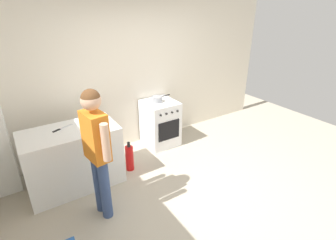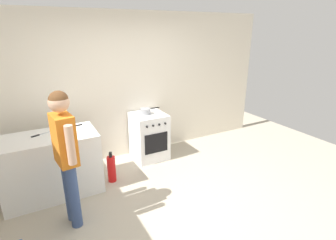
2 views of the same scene
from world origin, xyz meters
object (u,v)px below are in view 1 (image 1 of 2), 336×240
(oven_left, at_px, (160,123))
(fire_extinguisher, at_px, (130,158))
(pot, at_px, (157,99))
(knife_chef, at_px, (62,128))
(person, at_px, (97,145))
(knife_utility, at_px, (92,118))

(oven_left, bearing_deg, fire_extinguisher, -151.22)
(fire_extinguisher, bearing_deg, pot, 31.42)
(oven_left, bearing_deg, knife_chef, -170.99)
(oven_left, height_order, person, person)
(oven_left, xyz_separation_m, pot, (-0.05, 0.03, 0.48))
(knife_utility, bearing_deg, pot, 8.73)
(knife_chef, xyz_separation_m, knife_utility, (0.47, 0.11, 0.00))
(knife_utility, bearing_deg, person, -104.76)
(knife_utility, bearing_deg, oven_left, 7.33)
(knife_utility, relative_size, fire_extinguisher, 0.50)
(pot, xyz_separation_m, knife_chef, (-1.72, -0.30, 0.00))
(person, bearing_deg, knife_chef, 102.86)
(oven_left, height_order, fire_extinguisher, oven_left)
(knife_utility, distance_m, fire_extinguisher, 0.87)
(knife_chef, distance_m, fire_extinguisher, 1.14)
(oven_left, distance_m, person, 2.03)
(pot, bearing_deg, knife_chef, -169.94)
(knife_chef, distance_m, person, 0.92)
(pot, relative_size, knife_chef, 1.24)
(knife_utility, xyz_separation_m, fire_extinguisher, (0.42, -0.31, -0.69))
(knife_utility, height_order, person, person)
(knife_chef, height_order, person, person)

